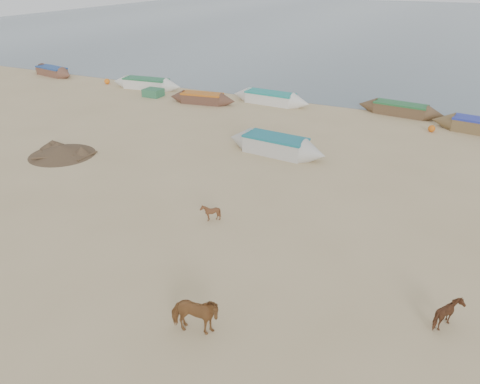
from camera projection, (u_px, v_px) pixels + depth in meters
name	position (u px, v px, depth m)	size (l,w,h in m)	color
ground	(191.00, 262.00, 16.56)	(140.00, 140.00, 0.00)	tan
sea	(431.00, 24.00, 82.91)	(160.00, 160.00, 0.00)	slate
cow_adult	(195.00, 315.00, 13.09)	(0.68, 1.50, 1.27)	brown
calf_front	(210.00, 212.00, 19.07)	(0.60, 0.67, 0.74)	#56301B
calf_right	(449.00, 315.00, 13.37)	(0.88, 0.75, 0.89)	brown
near_canoe	(275.00, 145.00, 25.84)	(5.90, 1.46, 0.99)	beige
debris_pile	(61.00, 150.00, 25.74)	(3.59, 3.59, 0.54)	brown
waterline_canoes	(334.00, 106.00, 33.21)	(61.37, 5.26, 0.88)	brown
beach_clutter	(403.00, 121.00, 30.55)	(44.91, 3.58, 0.64)	#316E4A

